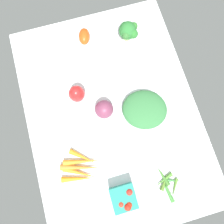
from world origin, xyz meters
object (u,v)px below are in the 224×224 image
Objects in this scene: bell_pepper_red at (77,94)px; carrot_bunch at (81,167)px; red_onion_center at (104,109)px; leafy_greens_clump at (145,109)px; roma_tomato at (84,36)px; okra_pile at (167,183)px; broccoli_head at (129,31)px; berry_basket at (124,198)px.

bell_pepper_red reaches higher than carrot_bunch.
red_onion_center reaches higher than carrot_bunch.
bell_pepper_red is 0.47× the size of leafy_greens_clump.
red_onion_center reaches higher than roma_tomato.
bell_pepper_red is at bearing 29.51° from okra_pile.
leafy_greens_clump is 1.28× the size of okra_pile.
bell_pepper_red is at bearing 61.47° from leafy_greens_clump.
leafy_greens_clump is 37.24cm from carrot_bunch.
carrot_bunch is 2.18× the size of roma_tomato.
berry_basket is at bearing 161.77° from broccoli_head.
okra_pile is at bearing -155.55° from red_onion_center.
roma_tomato is (42.30, 16.72, -0.24)cm from leafy_greens_clump.
carrot_bunch is 60.96cm from roma_tomato.
carrot_bunch is (16.40, 14.03, -2.35)cm from berry_basket.
bell_pepper_red reaches higher than berry_basket.
okra_pile is 1.86× the size of roma_tomato.
carrot_bunch reaches higher than okra_pile.
roma_tomato is (58.61, -16.72, 1.42)cm from carrot_bunch.
okra_pile is (-69.17, 4.00, -5.58)cm from broccoli_head.
broccoli_head is at bearing -32.71° from red_onion_center.
berry_basket is at bearing 176.62° from red_onion_center.
red_onion_center is 37.46cm from berry_basket.
carrot_bunch is at bearing -1.25° from roma_tomato.
bell_pepper_red reaches higher than okra_pile.
red_onion_center is at bearing 74.76° from leafy_greens_clump.
bell_pepper_red is 0.60× the size of okra_pile.
bell_pepper_red is 0.95× the size of berry_basket.
bell_pepper_red reaches higher than roma_tomato.
berry_basket reaches higher than carrot_bunch.
berry_basket is (-32.71, 19.40, 0.69)cm from leafy_greens_clump.
berry_basket is 0.63× the size of okra_pile.
red_onion_center is 0.98× the size of roma_tomato.
bell_pepper_red is at bearing 44.36° from red_onion_center.
roma_tomato is at bearing -20.24° from bell_pepper_red.
red_onion_center is at bearing -37.73° from carrot_bunch.
okra_pile is 36.61cm from carrot_bunch.
berry_basket is at bearing 149.33° from leafy_greens_clump.
leafy_greens_clump reaches higher than roma_tomato.
bell_pepper_red reaches higher than leafy_greens_clump.
berry_basket reaches higher than roma_tomato.
broccoli_head is 0.59× the size of carrot_bunch.
broccoli_head is 37.34cm from leafy_greens_clump.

